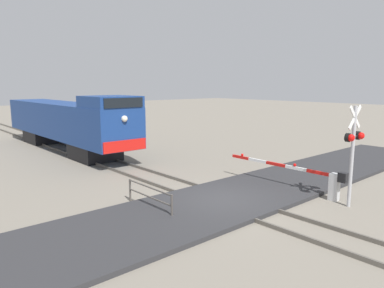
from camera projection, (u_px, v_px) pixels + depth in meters
name	position (u px, v px, depth m)	size (l,w,h in m)	color
ground_plane	(223.00, 202.00, 14.96)	(160.00, 160.00, 0.00)	gray
rail_track_left	(211.00, 204.00, 14.48)	(0.08, 80.00, 0.15)	#59544C
rail_track_right	(235.00, 197.00, 15.42)	(0.08, 80.00, 0.15)	#59544C
road_surface	(223.00, 201.00, 14.95)	(36.00, 4.53, 0.17)	#2D2D30
locomotive	(67.00, 122.00, 26.45)	(2.90, 17.23, 4.18)	black
crossing_signal	(353.00, 145.00, 14.04)	(1.18, 0.33, 4.07)	#ADADB2
crossing_gate	(316.00, 178.00, 15.75)	(0.36, 6.27, 1.27)	silver
guard_railing	(149.00, 194.00, 14.00)	(0.08, 2.92, 0.95)	#4C4742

